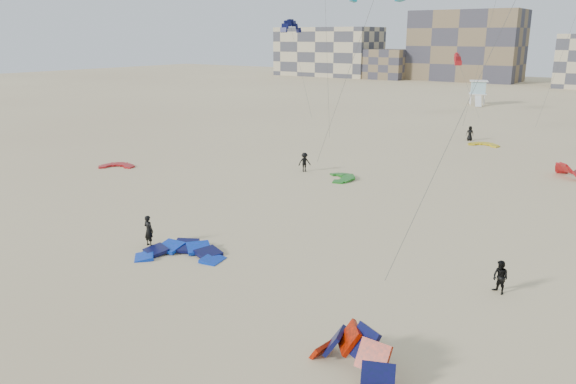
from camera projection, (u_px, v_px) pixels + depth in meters
The scene contains 17 objects.
ground at pixel (178, 272), 28.27m from camera, with size 320.00×320.00×0.00m, color beige.
kite_ground_blue at pixel (181, 256), 30.37m from camera, with size 4.33×4.49×0.87m, color #112AE0, non-canonical shape.
kite_ground_orange at pixel (352, 374), 19.74m from camera, with size 3.83×2.71×2.66m, color #FF1E00, non-canonical shape.
kite_ground_red at pixel (117, 167), 51.02m from camera, with size 2.82×2.99×0.41m, color #AF1D04, non-canonical shape.
kite_ground_green at pixel (341, 179), 46.79m from camera, with size 3.00×3.18×0.49m, color #1F7F19, non-canonical shape.
kite_ground_red_far at pixel (569, 177), 47.29m from camera, with size 3.15×2.59×2.00m, color #AF1D04, non-canonical shape.
kite_ground_yellow at pixel (484, 146), 61.02m from camera, with size 2.88×3.03×0.39m, color gold, non-canonical shape.
kitesurfer_main at pixel (149, 231), 31.65m from camera, with size 0.65×0.43×1.79m, color black.
kitesurfer_b at pixel (500, 277), 25.76m from camera, with size 0.77×0.60×1.59m, color black.
kitesurfer_c at pixel (305, 162), 49.07m from camera, with size 1.09×0.63×1.69m, color black.
kitesurfer_e at pixel (470, 133), 63.69m from camera, with size 0.81×0.53×1.67m, color black.
kite_fly_navy at pixel (291, 28), 73.68m from camera, with size 5.00×3.64×12.63m.
kite_fly_red at pixel (458, 60), 84.14m from camera, with size 9.07×12.10×8.27m.
lifeguard_tower_far at pixel (478, 93), 96.90m from camera, with size 3.77×6.14×4.14m.
condo_west_a at pixel (328, 52), 167.62m from camera, with size 30.00×15.00×14.00m, color #BFB18C.
condo_west_b at pixel (466, 46), 148.04m from camera, with size 28.00×14.00×18.00m, color brown.
condo_fill_left at pixel (386, 64), 155.75m from camera, with size 12.00×10.00×8.00m, color brown.
Camera 1 is at (19.59, -18.18, 11.48)m, focal length 35.00 mm.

